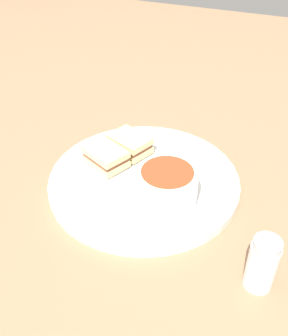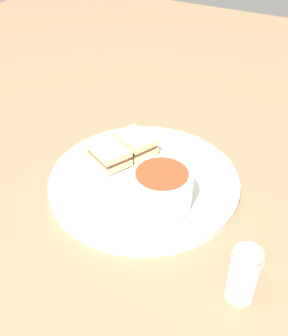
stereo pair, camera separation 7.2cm
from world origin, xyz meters
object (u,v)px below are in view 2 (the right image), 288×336
object	(u,v)px
sandwich_half_near	(135,143)
salt_shaker	(244,275)
soup_bowl	(161,188)
sandwich_half_far	(109,154)
spoon	(136,202)

from	to	relation	value
sandwich_half_near	salt_shaker	size ratio (longest dim) A/B	1.08
soup_bowl	sandwich_half_near	distance (m)	0.17
soup_bowl	sandwich_half_near	world-z (taller)	soup_bowl
soup_bowl	salt_shaker	size ratio (longest dim) A/B	1.17
soup_bowl	salt_shaker	bearing A→B (deg)	151.82
sandwich_half_far	salt_shaker	world-z (taller)	salt_shaker
sandwich_half_near	soup_bowl	bearing A→B (deg)	136.76
soup_bowl	sandwich_half_far	size ratio (longest dim) A/B	1.07
sandwich_half_near	sandwich_half_far	bearing A→B (deg)	67.41
spoon	salt_shaker	distance (m)	0.22
soup_bowl	spoon	distance (m)	0.05
soup_bowl	sandwich_half_far	xyz separation A→B (m)	(0.14, -0.06, -0.02)
soup_bowl	spoon	size ratio (longest dim) A/B	0.84
soup_bowl	sandwich_half_near	xyz separation A→B (m)	(0.12, -0.11, -0.02)
salt_shaker	sandwich_half_far	bearing A→B (deg)	-25.05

